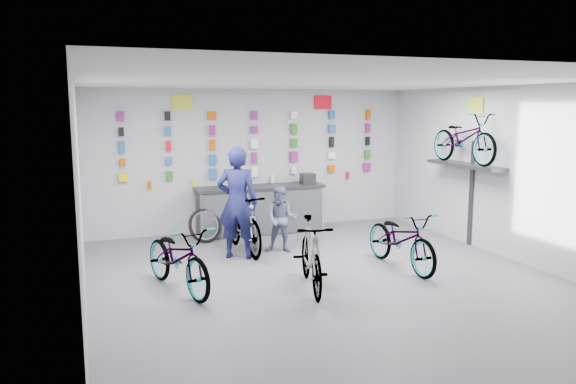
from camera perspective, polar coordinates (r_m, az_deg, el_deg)
name	(u,v)px	position (r m, az deg, el deg)	size (l,w,h in m)	color
floor	(330,282)	(8.66, 4.34, -9.13)	(8.00, 8.00, 0.00)	#505055
ceiling	(333,81)	(8.24, 4.59, 11.13)	(8.00, 8.00, 0.00)	white
wall_back	(254,160)	(12.04, -3.53, 3.27)	(7.00, 7.00, 0.00)	#B7B7BA
wall_front	(536,249)	(5.03, 23.92, -5.35)	(7.00, 7.00, 0.00)	#B7B7BA
wall_left	(80,198)	(7.57, -20.39, -0.59)	(8.00, 8.00, 0.00)	#B7B7BA
wall_right	(520,175)	(10.27, 22.50, 1.65)	(8.00, 8.00, 0.00)	#B7B7BA
counter	(260,210)	(11.75, -2.83, -1.86)	(2.70, 0.66, 1.00)	black
merch_wall	(257,147)	(11.96, -3.20, 4.58)	(5.58, 0.08, 1.56)	#E3EA07
wall_bracket	(466,169)	(11.08, 17.64, 2.19)	(0.39, 1.90, 2.00)	#333338
sign_left	(182,102)	(11.62, -10.74, 8.95)	(0.42, 0.02, 0.30)	#CBD72D
sign_right	(323,102)	(12.52, 3.57, 9.07)	(0.42, 0.02, 0.30)	red
sign_side	(476,106)	(11.10, 18.55, 8.30)	(0.02, 0.40, 0.30)	#CBD72D
bike_left	(178,257)	(8.28, -11.10, -6.54)	(0.66, 1.88, 0.99)	gray
bike_center	(311,255)	(8.16, 2.36, -6.38)	(0.49, 1.75, 1.05)	gray
bike_right	(401,239)	(9.41, 11.45, -4.70)	(0.65, 1.87, 0.98)	gray
bike_service	(244,222)	(10.21, -4.54, -3.08)	(0.53, 1.87, 1.13)	gray
bike_wall	(464,138)	(10.98, 17.46, 5.23)	(0.63, 1.80, 0.95)	gray
clerk	(238,203)	(9.79, -5.15, -1.09)	(0.72, 0.47, 1.97)	#161849
customer	(281,219)	(10.22, -0.70, -2.78)	(0.59, 0.46, 1.22)	slate
spare_wheel	(205,225)	(11.12, -8.41, -3.38)	(0.74, 0.42, 0.68)	black
register	(308,178)	(12.02, 2.01, 1.40)	(0.28, 0.30, 0.22)	black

